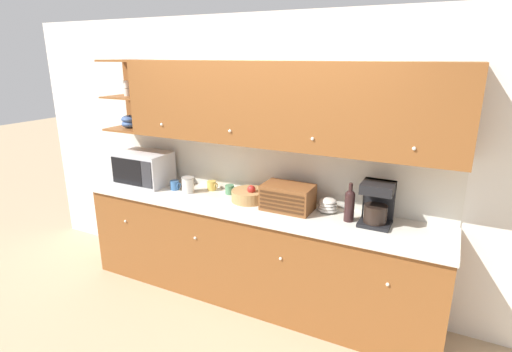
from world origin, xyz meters
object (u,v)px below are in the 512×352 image
Objects in this scene: mug at (212,186)px; fruit_basket at (249,195)px; storage_canister at (188,185)px; wine_bottle at (350,204)px; bread_box at (288,197)px; bowl_stack_on_counter at (328,205)px; microwave at (144,168)px; mug_patterned_third at (230,190)px; coffee_maker at (377,203)px; mug_blue_second at (175,185)px.

mug is 0.49m from fruit_basket.
storage_canister is 0.48× the size of wine_bottle.
bowl_stack_on_counter is at bearing 18.52° from bread_box.
microwave is at bearing -178.59° from fruit_basket.
storage_canister is at bearing -179.52° from wine_bottle.
mug_patterned_third is 0.27m from fruit_basket.
mug is 1.63m from coffee_maker.
bread_box reaches higher than fruit_basket.
bread_box is at bearing 179.08° from wine_bottle.
bread_box reaches higher than mug_blue_second.
fruit_basket is 1.80× the size of bowl_stack_on_counter.
mug_patterned_third is 0.56× the size of bowl_stack_on_counter.
storage_canister is (0.58, -0.03, -0.09)m from microwave.
storage_canister is 1.80m from coffee_maker.
microwave reaches higher than bread_box.
bowl_stack_on_counter reaches higher than mug_blue_second.
mug_blue_second is 0.31× the size of wine_bottle.
bread_box is (0.65, -0.12, 0.07)m from mug_patterned_third.
mug_patterned_third is 0.28× the size of coffee_maker.
fruit_basket is at bearing 177.43° from wine_bottle.
mug is (0.75, 0.14, -0.12)m from microwave.
coffee_maker is (1.96, 0.05, 0.13)m from mug_blue_second.
microwave is 3.14× the size of bowl_stack_on_counter.
bread_box is at bearing -161.48° from bowl_stack_on_counter.
wine_bottle is (1.20, -0.13, 0.10)m from mug_patterned_third.
mug_blue_second is 0.37m from mug.
bread_box is 1.24× the size of coffee_maker.
mug is (0.17, 0.16, -0.03)m from storage_canister.
fruit_basket is at bearing -174.02° from bowl_stack_on_counter.
bowl_stack_on_counter is 0.50× the size of coffee_maker.
mug_blue_second is 1.00× the size of mug_patterned_third.
fruit_basket is 0.95m from wine_bottle.
fruit_basket is 0.91× the size of coffee_maker.
mug_patterned_third is at bearing 13.67° from mug_blue_second.
bread_box is 0.35m from bowl_stack_on_counter.
microwave is 1.63m from bread_box.
mug_patterned_third is at bearing 160.92° from fruit_basket.
mug_blue_second is 1.76m from wine_bottle.
storage_canister is at bearing -2.58° from mug_blue_second.
microwave reaches higher than storage_canister.
storage_canister reaches higher than mug_patterned_third.
mug_blue_second is 1.22m from bread_box.
storage_canister is 1.59m from wine_bottle.
microwave is at bearing -176.88° from bowl_stack_on_counter.
fruit_basket is 1.15m from coffee_maker.
microwave reaches higher than mug.
fruit_basket is (1.22, 0.03, -0.11)m from microwave.
bread_box is at bearing -0.12° from microwave.
coffee_maker is (0.75, 0.03, 0.06)m from bread_box.
storage_canister reaches higher than mug_blue_second.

